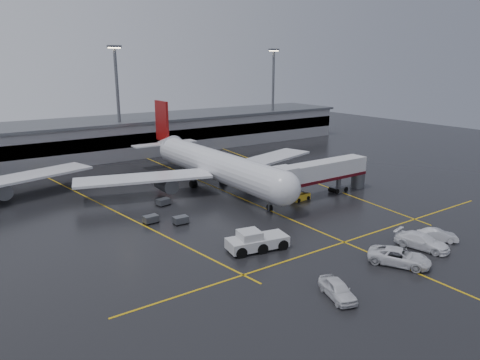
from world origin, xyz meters
TOP-DOWN VIEW (x-y plane):
  - ground at (0.00, 0.00)m, footprint 220.00×220.00m
  - apron_line_centre at (0.00, 0.00)m, footprint 0.25×90.00m
  - apron_line_stop at (0.00, -22.00)m, footprint 60.00×0.25m
  - apron_line_left at (-20.00, 10.00)m, footprint 9.99×69.35m
  - apron_line_right at (18.00, 10.00)m, footprint 7.57×69.64m
  - terminal at (0.00, 47.93)m, footprint 122.00×19.00m
  - light_mast_mid at (-5.00, 42.00)m, footprint 3.00×1.20m
  - light_mast_right at (40.00, 42.00)m, footprint 3.00×1.20m
  - main_airliner at (0.00, 9.70)m, footprint 48.80×45.60m
  - jet_bridge at (11.87, -6.00)m, footprint 19.90×3.40m
  - pushback_tractor at (-10.48, -17.49)m, footprint 7.76×4.35m
  - belt_loader at (7.50, -5.70)m, footprint 3.40×1.75m
  - service_van_a at (0.16, -29.83)m, footprint 5.90×7.35m
  - service_van_b at (6.19, -28.65)m, footprint 3.96×6.80m
  - service_van_c at (9.83, -28.44)m, footprint 4.57×4.43m
  - service_van_d at (-10.76, -30.87)m, footprint 3.46×5.37m
  - baggage_cart_a at (-13.82, -4.53)m, footprint 2.04×1.37m
  - baggage_cart_b at (-17.07, -1.81)m, footprint 2.09×1.45m
  - baggage_cart_c at (-12.21, 4.43)m, footprint 2.23×1.69m

SIDE VIEW (x-z plane):
  - ground at x=0.00m, z-range 0.00..0.00m
  - apron_line_centre at x=0.00m, z-range 0.00..0.02m
  - apron_line_stop at x=0.00m, z-range 0.00..0.02m
  - apron_line_left at x=-20.00m, z-range 0.00..0.02m
  - apron_line_right at x=18.00m, z-range 0.00..0.02m
  - belt_loader at x=7.50m, z-range -0.53..1.57m
  - baggage_cart_a at x=-13.82m, z-range 0.07..1.19m
  - baggage_cart_b at x=-17.07m, z-range 0.07..1.19m
  - baggage_cart_c at x=-12.21m, z-range 0.07..1.19m
  - service_van_c at x=9.83m, z-range 0.00..1.56m
  - service_van_d at x=-10.76m, z-range 0.00..1.70m
  - service_van_b at x=6.19m, z-range 0.00..1.85m
  - service_van_a at x=0.16m, z-range 0.00..1.86m
  - pushback_tractor at x=-10.48m, z-range -0.27..2.35m
  - jet_bridge at x=11.87m, z-range 0.91..6.96m
  - main_airliner at x=0.00m, z-range -2.84..11.26m
  - terminal at x=0.00m, z-range 0.02..8.62m
  - light_mast_mid at x=-5.00m, z-range 1.75..27.20m
  - light_mast_right at x=40.00m, z-range 1.75..27.20m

